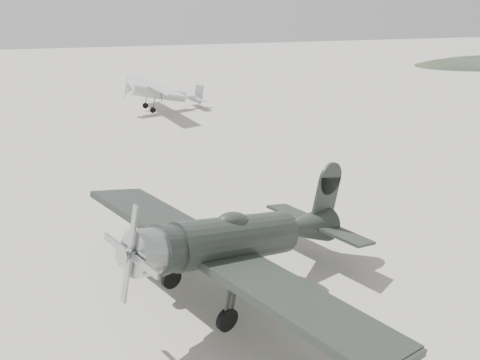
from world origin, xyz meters
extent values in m
plane|color=gray|center=(0.00, 0.00, 0.00)|extent=(160.00, 160.00, 0.00)
cylinder|color=black|center=(-1.64, -5.17, 2.27)|extent=(4.82, 3.42, 1.48)
cone|color=black|center=(1.47, -3.60, 2.32)|extent=(3.08, 2.47, 1.38)
cylinder|color=#A5A7AA|center=(-4.52, -6.63, 2.27)|extent=(1.44, 1.60, 1.31)
cone|color=#A5A7AA|center=(-5.09, -6.92, 2.27)|extent=(0.60, 0.70, 0.59)
cube|color=#A5A7AA|center=(-5.02, -6.88, 2.27)|extent=(0.14, 0.20, 2.75)
ellipsoid|color=black|center=(-1.83, -5.27, 2.92)|extent=(1.36, 1.17, 0.49)
cube|color=black|center=(-2.30, -5.51, 1.89)|extent=(7.72, 12.33, 0.23)
cube|color=black|center=(2.23, -3.21, 2.37)|extent=(3.05, 4.49, 0.11)
cube|color=black|center=(2.37, -3.14, 3.27)|extent=(1.18, 0.67, 1.90)
cylinder|color=black|center=(-2.04, -6.97, 0.45)|extent=(0.72, 0.48, 0.72)
cylinder|color=black|center=(-3.33, -4.42, 0.45)|extent=(0.72, 0.48, 0.72)
cylinder|color=#333333|center=(-2.04, -6.97, 1.15)|extent=(0.16, 0.16, 1.48)
cylinder|color=#333333|center=(-3.33, -4.42, 1.15)|extent=(0.16, 0.16, 1.48)
cylinder|color=black|center=(2.46, -3.09, 1.86)|extent=(0.25, 0.18, 0.23)
cylinder|color=#A1A5A7|center=(-1.15, 22.81, 1.62)|extent=(4.79, 2.09, 0.99)
cone|color=#A1A5A7|center=(1.92, 23.56, 1.62)|extent=(1.79, 1.26, 0.90)
cone|color=#A1A5A7|center=(-3.69, 22.18, 1.62)|extent=(0.75, 1.04, 0.94)
cube|color=#A1A5A7|center=(-4.04, 22.10, 1.62)|extent=(0.07, 0.13, 1.99)
cube|color=#A1A5A7|center=(-1.50, 22.72, 2.18)|extent=(4.04, 10.05, 0.16)
cube|color=#A1A5A7|center=(2.36, 23.67, 1.67)|extent=(1.52, 3.17, 0.07)
cube|color=#A1A5A7|center=(2.45, 23.69, 2.25)|extent=(0.81, 0.26, 1.17)
cylinder|color=black|center=(-1.61, 21.67, 0.25)|extent=(0.52, 0.24, 0.51)
cylinder|color=black|center=(-2.09, 23.60, 0.25)|extent=(0.52, 0.24, 0.51)
cylinder|color=#333333|center=(-1.61, 21.67, 0.76)|extent=(0.10, 0.10, 1.08)
cylinder|color=#333333|center=(-2.09, 23.60, 0.76)|extent=(0.10, 0.10, 1.08)
cylinder|color=black|center=(2.53, 23.71, 1.35)|extent=(0.17, 0.10, 0.16)
cube|color=slate|center=(-2.79, -2.00, 0.42)|extent=(1.73, 1.15, 0.83)
camera|label=1|loc=(-4.90, -17.94, 9.58)|focal=35.00mm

